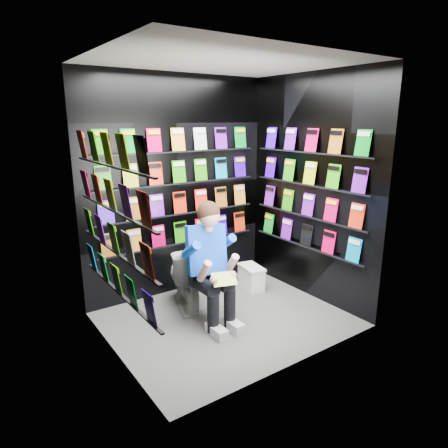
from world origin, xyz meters
TOP-DOWN VIEW (x-y plane):
  - floor at (0.00, 0.00)m, footprint 2.40×2.40m
  - ceiling at (0.00, 0.00)m, footprint 2.40×2.40m
  - wall_back at (0.00, 1.00)m, footprint 2.40×0.04m
  - wall_front at (0.00, -1.00)m, footprint 2.40×0.04m
  - wall_left at (-1.20, 0.00)m, footprint 0.04×2.00m
  - wall_right at (1.20, 0.00)m, footprint 0.04×2.00m
  - comics_back at (0.00, 0.97)m, footprint 2.10×0.06m
  - comics_left at (-1.17, 0.00)m, footprint 0.06×1.70m
  - comics_right at (1.17, 0.00)m, footprint 0.06×1.70m
  - toilet at (-0.17, 0.52)m, footprint 0.64×0.84m
  - longbox at (0.73, 0.49)m, footprint 0.25×0.39m
  - longbox_lid at (0.73, 0.49)m, footprint 0.27×0.41m
  - reader at (-0.17, 0.14)m, footprint 0.74×0.89m
  - held_comic at (-0.17, -0.21)m, footprint 0.27×0.21m

SIDE VIEW (x-z plane):
  - floor at x=0.00m, z-range 0.00..0.00m
  - longbox at x=0.73m, z-range 0.00..0.27m
  - longbox_lid at x=0.73m, z-range 0.27..0.30m
  - toilet at x=-0.17m, z-range 0.00..0.73m
  - held_comic at x=-0.17m, z-range 0.53..0.63m
  - reader at x=-0.17m, z-range 0.07..1.48m
  - wall_back at x=0.00m, z-range 0.00..2.60m
  - wall_front at x=0.00m, z-range 0.00..2.60m
  - wall_left at x=-1.20m, z-range 0.00..2.60m
  - wall_right at x=1.20m, z-range 0.00..2.60m
  - comics_back at x=0.00m, z-range 0.62..1.99m
  - comics_left at x=-1.17m, z-range 0.62..1.99m
  - comics_right at x=1.17m, z-range 0.62..1.99m
  - ceiling at x=0.00m, z-range 2.60..2.60m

